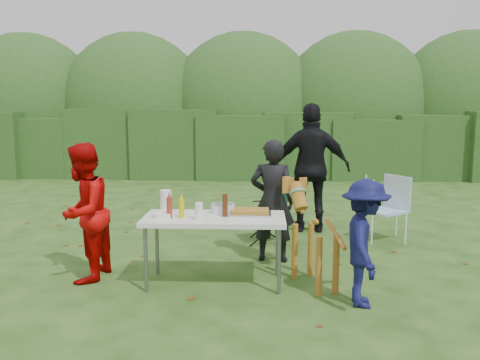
{
  "coord_description": "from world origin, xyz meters",
  "views": [
    {
      "loc": [
        0.55,
        -5.3,
        1.92
      ],
      "look_at": [
        0.28,
        0.82,
        1.0
      ],
      "focal_mm": 38.0,
      "sensor_mm": 36.0,
      "label": 1
    }
  ],
  "objects_px": {
    "folding_table": "(214,221)",
    "mustard_bottle": "(182,208)",
    "paper_towel_roll": "(166,202)",
    "child": "(365,243)",
    "person_black_puffy": "(312,168)",
    "ketchup_bottle": "(169,208)",
    "lawn_chair": "(385,208)",
    "beer_bottle": "(225,205)",
    "camping_chair": "(267,211)",
    "person_cook": "(272,201)",
    "dog": "(315,237)",
    "person_red_jacket": "(83,213)"
  },
  "relations": [
    {
      "from": "person_red_jacket",
      "to": "ketchup_bottle",
      "type": "xyz_separation_m",
      "value": [
        0.98,
        -0.16,
        0.1
      ]
    },
    {
      "from": "folding_table",
      "to": "lawn_chair",
      "type": "xyz_separation_m",
      "value": [
        2.25,
        1.88,
        -0.23
      ]
    },
    {
      "from": "folding_table",
      "to": "person_cook",
      "type": "bearing_deg",
      "value": 53.38
    },
    {
      "from": "dog",
      "to": "paper_towel_roll",
      "type": "xyz_separation_m",
      "value": [
        -1.6,
        0.12,
        0.34
      ]
    },
    {
      "from": "folding_table",
      "to": "person_black_puffy",
      "type": "xyz_separation_m",
      "value": [
        1.25,
        2.35,
        0.28
      ]
    },
    {
      "from": "dog",
      "to": "camping_chair",
      "type": "relative_size",
      "value": 1.31
    },
    {
      "from": "lawn_chair",
      "to": "ketchup_bottle",
      "type": "xyz_separation_m",
      "value": [
        -2.71,
        -1.97,
        0.39
      ]
    },
    {
      "from": "person_red_jacket",
      "to": "child",
      "type": "xyz_separation_m",
      "value": [
        2.92,
        -0.59,
        -0.14
      ]
    },
    {
      "from": "person_cook",
      "to": "mustard_bottle",
      "type": "height_order",
      "value": "person_cook"
    },
    {
      "from": "lawn_chair",
      "to": "person_black_puffy",
      "type": "bearing_deg",
      "value": -59.21
    },
    {
      "from": "person_cook",
      "to": "camping_chair",
      "type": "distance_m",
      "value": 0.95
    },
    {
      "from": "person_cook",
      "to": "folding_table",
      "type": "bearing_deg",
      "value": 62.14
    },
    {
      "from": "person_black_puffy",
      "to": "camping_chair",
      "type": "xyz_separation_m",
      "value": [
        -0.67,
        -0.6,
        -0.54
      ]
    },
    {
      "from": "folding_table",
      "to": "person_black_puffy",
      "type": "distance_m",
      "value": 2.68
    },
    {
      "from": "person_cook",
      "to": "dog",
      "type": "bearing_deg",
      "value": 125.35
    },
    {
      "from": "lawn_chair",
      "to": "beer_bottle",
      "type": "height_order",
      "value": "beer_bottle"
    },
    {
      "from": "camping_chair",
      "to": "mustard_bottle",
      "type": "relative_size",
      "value": 4.28
    },
    {
      "from": "person_black_puffy",
      "to": "person_cook",
      "type": "bearing_deg",
      "value": 70.51
    },
    {
      "from": "person_cook",
      "to": "child",
      "type": "xyz_separation_m",
      "value": [
        0.85,
        -1.37,
        -0.14
      ]
    },
    {
      "from": "camping_chair",
      "to": "beer_bottle",
      "type": "relative_size",
      "value": 3.57
    },
    {
      "from": "lawn_chair",
      "to": "paper_towel_roll",
      "type": "xyz_separation_m",
      "value": [
        -2.78,
        -1.77,
        0.41
      ]
    },
    {
      "from": "lawn_chair",
      "to": "person_cook",
      "type": "bearing_deg",
      "value": -1.45
    },
    {
      "from": "camping_chair",
      "to": "person_black_puffy",
      "type": "bearing_deg",
      "value": -157.49
    },
    {
      "from": "folding_table",
      "to": "ketchup_bottle",
      "type": "height_order",
      "value": "ketchup_bottle"
    },
    {
      "from": "mustard_bottle",
      "to": "folding_table",
      "type": "bearing_deg",
      "value": 12.98
    },
    {
      "from": "folding_table",
      "to": "lawn_chair",
      "type": "height_order",
      "value": "lawn_chair"
    },
    {
      "from": "paper_towel_roll",
      "to": "child",
      "type": "bearing_deg",
      "value": -17.22
    },
    {
      "from": "ketchup_bottle",
      "to": "mustard_bottle",
      "type": "bearing_deg",
      "value": 9.72
    },
    {
      "from": "person_cook",
      "to": "ketchup_bottle",
      "type": "bearing_deg",
      "value": 49.79
    },
    {
      "from": "person_black_puffy",
      "to": "ketchup_bottle",
      "type": "distance_m",
      "value": 2.99
    },
    {
      "from": "mustard_bottle",
      "to": "paper_towel_roll",
      "type": "distance_m",
      "value": 0.27
    },
    {
      "from": "folding_table",
      "to": "beer_bottle",
      "type": "bearing_deg",
      "value": 2.85
    },
    {
      "from": "child",
      "to": "ketchup_bottle",
      "type": "xyz_separation_m",
      "value": [
        -1.94,
        0.42,
        0.24
      ]
    },
    {
      "from": "person_red_jacket",
      "to": "dog",
      "type": "relative_size",
      "value": 1.35
    },
    {
      "from": "person_cook",
      "to": "paper_towel_roll",
      "type": "bearing_deg",
      "value": 41.3
    },
    {
      "from": "person_cook",
      "to": "person_red_jacket",
      "type": "xyz_separation_m",
      "value": [
        -2.07,
        -0.79,
        0.0
      ]
    },
    {
      "from": "ketchup_bottle",
      "to": "person_black_puffy",
      "type": "bearing_deg",
      "value": 55.08
    },
    {
      "from": "person_cook",
      "to": "camping_chair",
      "type": "bearing_deg",
      "value": -78.04
    },
    {
      "from": "dog",
      "to": "ketchup_bottle",
      "type": "relative_size",
      "value": 5.08
    },
    {
      "from": "dog",
      "to": "ketchup_bottle",
      "type": "bearing_deg",
      "value": 71.43
    },
    {
      "from": "person_cook",
      "to": "person_red_jacket",
      "type": "distance_m",
      "value": 2.21
    },
    {
      "from": "ketchup_bottle",
      "to": "folding_table",
      "type": "bearing_deg",
      "value": 12.12
    },
    {
      "from": "person_cook",
      "to": "beer_bottle",
      "type": "distance_m",
      "value": 1.0
    },
    {
      "from": "dog",
      "to": "ketchup_bottle",
      "type": "height_order",
      "value": "dog"
    },
    {
      "from": "beer_bottle",
      "to": "paper_towel_roll",
      "type": "distance_m",
      "value": 0.66
    },
    {
      "from": "camping_chair",
      "to": "paper_towel_roll",
      "type": "height_order",
      "value": "paper_towel_roll"
    },
    {
      "from": "person_black_puffy",
      "to": "child",
      "type": "distance_m",
      "value": 2.9
    },
    {
      "from": "folding_table",
      "to": "mustard_bottle",
      "type": "distance_m",
      "value": 0.38
    },
    {
      "from": "folding_table",
      "to": "person_black_puffy",
      "type": "relative_size",
      "value": 0.78
    },
    {
      "from": "lawn_chair",
      "to": "ketchup_bottle",
      "type": "bearing_deg",
      "value": 2.28
    }
  ]
}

